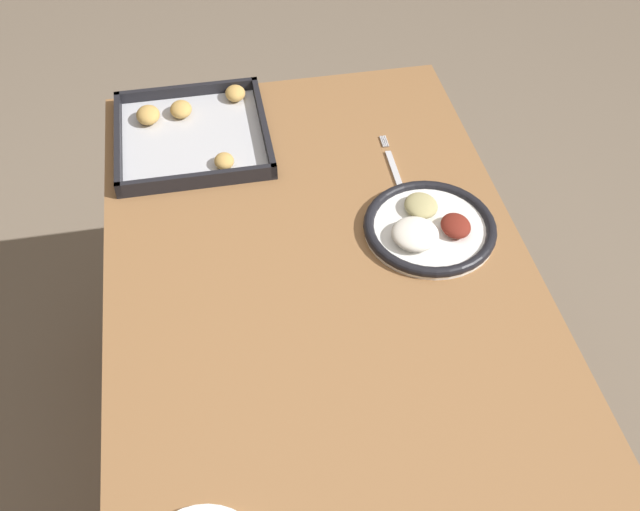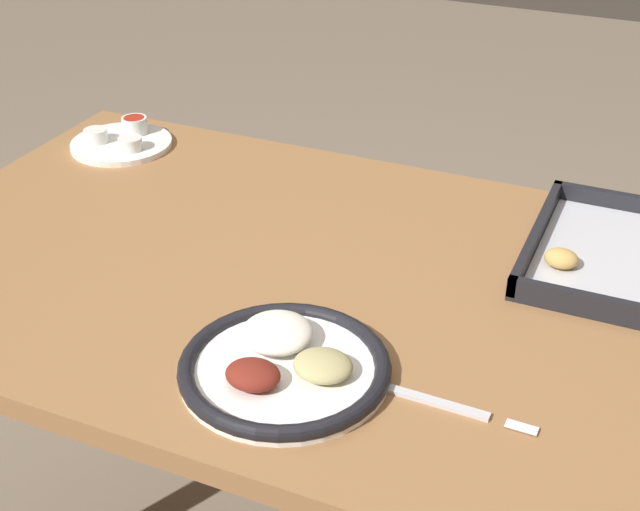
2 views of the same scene
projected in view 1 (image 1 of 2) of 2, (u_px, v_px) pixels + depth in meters
The scene contains 5 objects.
ground_plane at pixel (322, 466), 1.83m from camera, with size 8.00×8.00×0.00m, color #7A6B59.
dining_table at pixel (322, 314), 1.39m from camera, with size 1.22×0.76×0.71m.
dinner_plate at pixel (429, 227), 1.38m from camera, with size 0.25×0.25×0.04m.
fork at pixel (395, 173), 1.50m from camera, with size 0.22×0.02×0.00m.
baking_tray at pixel (192, 132), 1.57m from camera, with size 0.32×0.32×0.04m.
Camera 1 is at (-0.85, 0.16, 1.69)m, focal length 42.00 mm.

